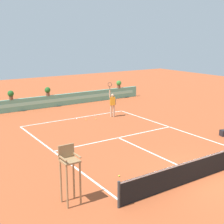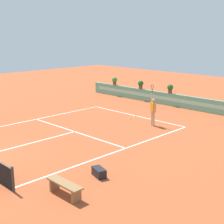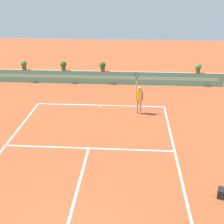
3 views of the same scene
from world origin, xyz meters
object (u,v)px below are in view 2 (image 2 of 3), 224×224
(tennis_ball_mid_court, at_px, (130,118))
(potted_plant_left, at_px, (141,84))
(bench_courtside, at_px, (65,186))
(potted_plant_far_left, at_px, (115,80))
(potted_plant_centre, at_px, (170,88))
(tennis_ball_by_sideline, at_px, (137,121))
(tennis_player, at_px, (153,109))
(gear_bag, at_px, (99,172))

(tennis_ball_mid_court, xyz_separation_m, potted_plant_left, (-3.68, 5.43, 1.38))
(bench_courtside, height_order, potted_plant_far_left, potted_plant_far_left)
(potted_plant_far_left, bearing_deg, potted_plant_centre, 0.00)
(tennis_ball_by_sideline, bearing_deg, tennis_ball_mid_court, 166.85)
(bench_courtside, height_order, tennis_player, tennis_player)
(bench_courtside, xyz_separation_m, tennis_player, (-3.52, 9.56, 0.67))
(tennis_player, bearing_deg, potted_plant_far_left, 147.57)
(bench_courtside, xyz_separation_m, gear_bag, (-0.35, 1.98, -0.20))
(tennis_player, distance_m, tennis_ball_mid_court, 2.35)
(tennis_player, distance_m, potted_plant_left, 8.11)
(bench_courtside, relative_size, potted_plant_far_left, 2.21)
(gear_bag, bearing_deg, tennis_player, 112.76)
(potted_plant_centre, xyz_separation_m, potted_plant_far_left, (-6.20, 0.00, 0.00))
(bench_courtside, distance_m, potted_plant_centre, 16.50)
(tennis_player, bearing_deg, bench_courtside, -69.76)
(potted_plant_centre, bearing_deg, tennis_ball_mid_court, -83.40)
(gear_bag, xyz_separation_m, potted_plant_left, (-8.96, 13.25, 1.23))
(bench_courtside, height_order, potted_plant_centre, potted_plant_centre)
(tennis_ball_mid_court, bearing_deg, tennis_player, -6.72)
(tennis_ball_by_sideline, bearing_deg, bench_courtside, -63.01)
(tennis_player, xyz_separation_m, potted_plant_centre, (-2.73, 5.67, 0.36))
(potted_plant_left, bearing_deg, potted_plant_centre, 0.00)
(tennis_ball_mid_court, relative_size, potted_plant_left, 0.09)
(tennis_ball_mid_court, bearing_deg, gear_bag, -55.98)
(tennis_ball_mid_court, height_order, potted_plant_far_left, potted_plant_far_left)
(potted_plant_centre, relative_size, potted_plant_far_left, 1.00)
(tennis_ball_by_sideline, relative_size, potted_plant_far_left, 0.09)
(potted_plant_far_left, bearing_deg, tennis_ball_by_sideline, -36.56)
(gear_bag, xyz_separation_m, potted_plant_far_left, (-12.11, 13.25, 1.23))
(tennis_ball_by_sideline, bearing_deg, potted_plant_far_left, 143.44)
(gear_bag, height_order, tennis_ball_by_sideline, gear_bag)
(bench_courtside, relative_size, potted_plant_left, 2.21)
(bench_courtside, height_order, tennis_ball_by_sideline, bench_courtside)
(bench_courtside, xyz_separation_m, potted_plant_far_left, (-12.45, 15.23, 1.04))
(potted_plant_far_left, bearing_deg, tennis_player, -32.43)
(potted_plant_far_left, distance_m, potted_plant_left, 3.14)
(tennis_ball_by_sideline, distance_m, potted_plant_centre, 5.92)
(bench_courtside, bearing_deg, potted_plant_centre, 112.33)
(tennis_player, height_order, potted_plant_far_left, tennis_player)
(gear_bag, relative_size, tennis_ball_mid_court, 10.29)
(potted_plant_far_left, relative_size, potted_plant_left, 1.00)
(potted_plant_far_left, xyz_separation_m, potted_plant_left, (3.14, 0.00, 0.00))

